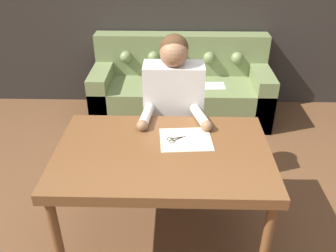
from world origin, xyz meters
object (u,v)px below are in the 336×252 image
(person, at_px, (173,114))
(scissors, at_px, (179,138))
(couch, at_px, (181,90))
(dining_table, at_px, (163,160))

(person, relative_size, scissors, 5.55)
(couch, height_order, scissors, couch)
(person, bearing_deg, scissors, -85.13)
(couch, relative_size, person, 1.48)
(dining_table, distance_m, scissors, 0.19)
(person, xyz_separation_m, scissors, (0.04, -0.48, 0.08))
(dining_table, bearing_deg, scissors, 53.92)
(couch, relative_size, scissors, 8.23)
(dining_table, distance_m, person, 0.62)
(scissors, bearing_deg, dining_table, -126.08)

